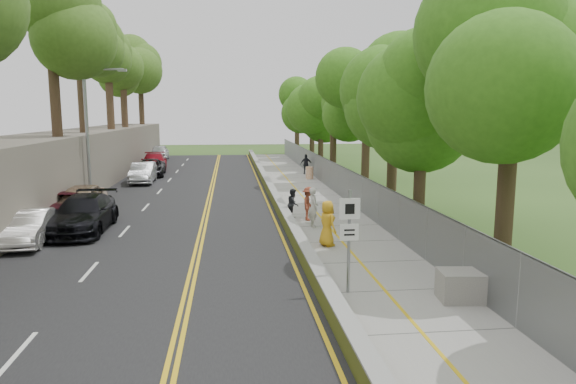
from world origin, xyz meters
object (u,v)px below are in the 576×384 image
object	(u,v)px
car_1	(29,227)
painter_0	(327,223)
signpost	(349,230)
streetlight	(91,125)
concrete_block	(462,286)
person_far	(306,164)
car_2	(67,206)
construction_barrel	(310,173)

from	to	relation	value
car_1	painter_0	xyz separation A→B (m)	(12.05, -1.75, 0.25)
car_1	signpost	bearing A→B (deg)	-36.95
streetlight	painter_0	world-z (taller)	streetlight
signpost	concrete_block	distance (m)	3.56
signpost	person_far	size ratio (longest dim) A/B	1.79
signpost	streetlight	bearing A→B (deg)	124.08
signpost	painter_0	world-z (taller)	signpost
concrete_block	person_far	bearing A→B (deg)	89.88
concrete_block	car_2	bearing A→B (deg)	138.21
signpost	concrete_block	world-z (taller)	signpost
streetlight	signpost	world-z (taller)	streetlight
signpost	car_1	distance (m)	13.74
streetlight	car_2	bearing A→B (deg)	-91.63
signpost	construction_barrel	size ratio (longest dim) A/B	3.11
car_2	car_1	bearing A→B (deg)	-87.53
construction_barrel	car_1	world-z (taller)	car_1
streetlight	person_far	distance (m)	19.63
painter_0	car_2	bearing A→B (deg)	37.49
streetlight	painter_0	bearing A→B (deg)	-44.21
car_1	car_2	size ratio (longest dim) A/B	0.86
car_1	painter_0	world-z (taller)	painter_0
car_1	person_far	distance (m)	26.81
concrete_block	car_1	bearing A→B (deg)	151.01
car_1	painter_0	bearing A→B (deg)	-13.57
person_far	construction_barrel	bearing A→B (deg)	91.05
person_far	car_2	bearing A→B (deg)	54.19
person_far	signpost	bearing A→B (deg)	88.58
construction_barrel	painter_0	size ratio (longest dim) A/B	0.54
streetlight	painter_0	xyz separation A→B (m)	(11.91, -11.59, -3.67)
signpost	painter_0	bearing A→B (deg)	85.79
concrete_block	painter_0	distance (m)	6.97
car_1	person_far	size ratio (longest dim) A/B	2.41
construction_barrel	painter_0	world-z (taller)	painter_0
streetlight	concrete_block	distance (m)	23.55
car_1	streetlight	bearing A→B (deg)	83.90
signpost	painter_0	distance (m)	5.53
car_2	person_far	distance (m)	22.80
construction_barrel	concrete_block	distance (m)	27.20
painter_0	construction_barrel	bearing A→B (deg)	-30.20
concrete_block	painter_0	xyz separation A→B (m)	(-2.68, 6.41, 0.50)
person_far	painter_0	bearing A→B (deg)	88.16
construction_barrel	car_2	size ratio (longest dim) A/B	0.21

